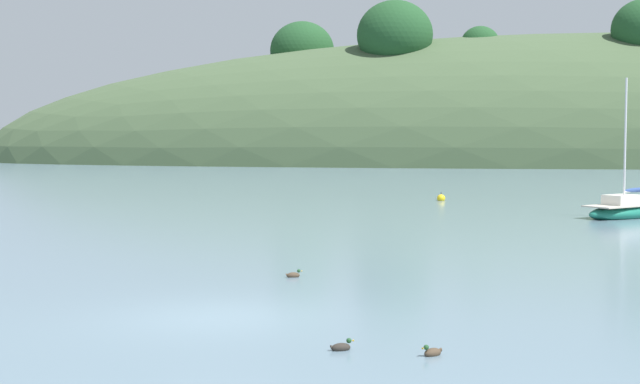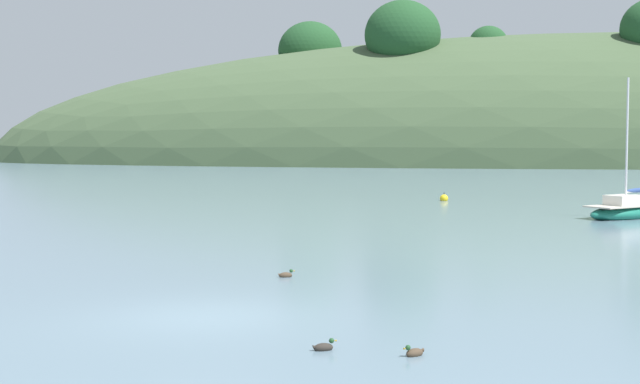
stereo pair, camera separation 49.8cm
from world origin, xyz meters
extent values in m
plane|color=slate|center=(0.00, 0.00, 0.00)|extent=(400.00, 400.00, 0.00)
ellipsoid|color=#425638|center=(25.00, 92.74, 0.00)|extent=(150.00, 36.00, 30.21)
ellipsoid|color=#1E4723|center=(11.33, 90.38, 13.83)|extent=(4.43, 4.03, 4.03)
ellipsoid|color=#1E4723|center=(-9.75, 93.66, 13.50)|extent=(7.77, 7.06, 7.06)
ellipsoid|color=#1E4723|center=(1.61, 86.52, 14.52)|extent=(8.53, 7.75, 7.75)
ellipsoid|color=#196B56|center=(13.06, 22.88, 0.20)|extent=(4.55, 4.17, 0.74)
cube|color=beige|center=(13.06, 22.88, 0.54)|extent=(4.19, 3.84, 0.06)
cube|color=silver|center=(12.78, 22.64, 0.77)|extent=(1.79, 1.73, 0.46)
cylinder|color=silver|center=(12.88, 22.73, 3.27)|extent=(0.09, 0.09, 5.46)
cylinder|color=silver|center=(13.63, 23.36, 1.11)|extent=(1.53, 1.30, 0.07)
ellipsoid|color=#2D4784|center=(13.63, 23.36, 1.16)|extent=(1.56, 1.35, 0.20)
sphere|color=yellow|center=(5.33, 31.85, 0.12)|extent=(0.44, 0.44, 0.44)
cylinder|color=black|center=(5.33, 31.85, 0.39)|extent=(0.04, 0.04, 0.10)
ellipsoid|color=#473828|center=(0.84, 5.15, 0.04)|extent=(0.38, 0.27, 0.16)
sphere|color=#1E4723|center=(0.98, 5.19, 0.16)|extent=(0.09, 0.09, 0.09)
cone|color=gold|center=(1.04, 5.21, 0.15)|extent=(0.05, 0.05, 0.04)
cone|color=#473828|center=(0.69, 5.10, 0.08)|extent=(0.09, 0.09, 0.08)
ellipsoid|color=#2D2823|center=(2.67, -2.57, 0.04)|extent=(0.38, 0.30, 0.16)
sphere|color=#1E4723|center=(2.81, -2.51, 0.16)|extent=(0.09, 0.09, 0.09)
cone|color=gold|center=(2.87, -2.48, 0.15)|extent=(0.06, 0.05, 0.04)
cone|color=#2D2823|center=(2.53, -2.63, 0.08)|extent=(0.10, 0.09, 0.08)
ellipsoid|color=#473828|center=(4.22, -2.78, 0.04)|extent=(0.37, 0.36, 0.16)
sphere|color=#1E4723|center=(4.11, -2.87, 0.16)|extent=(0.09, 0.09, 0.09)
cone|color=gold|center=(4.06, -2.92, 0.15)|extent=(0.06, 0.06, 0.04)
cone|color=#473828|center=(4.33, -2.67, 0.08)|extent=(0.10, 0.10, 0.08)
camera|label=1|loc=(3.89, -17.93, 3.70)|focal=51.75mm
camera|label=2|loc=(4.39, -17.87, 3.70)|focal=51.75mm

